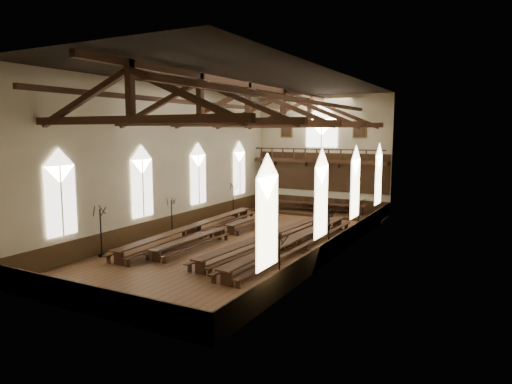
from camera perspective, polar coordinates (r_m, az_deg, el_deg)
ground at (r=28.95m, az=-0.97°, el=-6.26°), size 26.00×26.00×0.00m
room_walls at (r=28.12m, az=-1.00°, el=6.63°), size 26.00×26.00×26.00m
wainscot_band at (r=28.81m, az=-0.97°, el=-5.10°), size 12.00×26.00×1.20m
side_windows at (r=28.29m, az=-0.99°, el=1.12°), size 11.85×19.80×4.50m
end_window at (r=39.86m, az=8.21°, el=7.92°), size 2.80×0.12×3.80m
minstrels_gallery at (r=39.75m, az=8.00°, el=3.14°), size 11.80×1.24×3.70m
portraits at (r=39.86m, az=8.20°, el=7.74°), size 7.75×0.09×1.45m
roof_trusses at (r=28.14m, az=-1.01°, el=10.21°), size 11.70×25.70×2.80m
refectory_row_a at (r=30.47m, az=-7.74°, el=-4.49°), size 1.97×15.01×0.81m
refectory_row_b at (r=30.22m, az=-3.94°, el=-4.70°), size 1.54×13.95×0.70m
refectory_row_c at (r=28.16m, az=2.27°, el=-5.47°), size 2.17×14.80×0.78m
refectory_row_d at (r=26.82m, az=4.86°, el=-6.12°), size 1.89×14.95×0.80m
dais at (r=38.93m, az=7.75°, el=-2.60°), size 11.40×2.96×0.20m
high_table at (r=38.81m, az=7.77°, el=-1.53°), size 8.05×1.54×0.75m
high_chairs at (r=39.55m, az=8.17°, el=-1.45°), size 5.87×0.48×1.07m
candelabrum_left_near at (r=26.88m, az=-18.77°, el=-5.84°), size 0.79×0.88×2.86m
candelabrum_left_mid at (r=31.33m, az=-10.45°, el=-3.89°), size 0.75×0.74×2.52m
candelabrum_left_far at (r=37.75m, az=-2.87°, el=-1.74°), size 0.82×0.79×2.72m
candelabrum_right_near at (r=20.19m, az=2.94°, el=-10.15°), size 0.73×0.77×2.53m
candelabrum_right_mid at (r=25.89m, az=9.06°, el=-6.14°), size 0.82×0.77×2.71m
candelabrum_right_far at (r=31.50m, az=12.68°, el=-3.88°), size 0.74×0.76×2.54m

